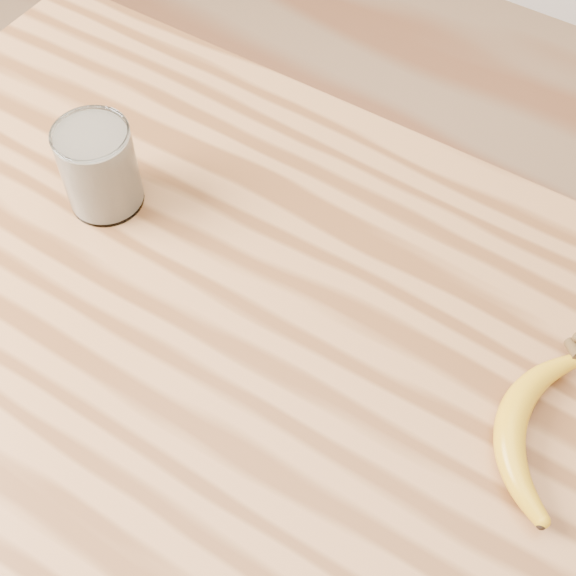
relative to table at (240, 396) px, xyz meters
The scene contains 3 objects.
table is the anchor object (origin of this frame).
smoothie_glass 0.33m from the table, 161.21° to the left, with size 0.09×0.09×0.12m.
banana 0.34m from the table, 12.55° to the left, with size 0.10×0.27×0.03m, color gold, non-canonical shape.
Camera 1 is at (0.29, -0.35, 1.66)m, focal length 50.00 mm.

